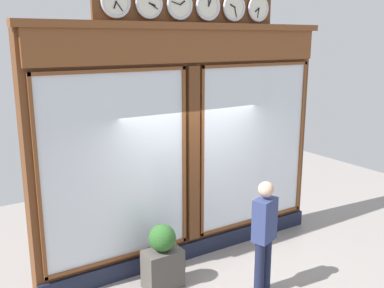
{
  "coord_description": "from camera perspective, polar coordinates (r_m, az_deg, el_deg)",
  "views": [
    {
      "loc": [
        3.68,
        5.73,
        3.6
      ],
      "look_at": [
        0.0,
        0.0,
        1.96
      ],
      "focal_mm": 41.15,
      "sensor_mm": 36.0,
      "label": 1
    }
  ],
  "objects": [
    {
      "name": "pedestrian",
      "position": [
        6.41,
        9.34,
        -11.3
      ],
      "size": [
        0.41,
        0.33,
        1.69
      ],
      "color": "#191E38",
      "rests_on": "ground_plane"
    },
    {
      "name": "shop_facade",
      "position": [
        7.11,
        -0.54,
        0.23
      ],
      "size": [
        5.2,
        0.42,
        4.39
      ],
      "color": "#5B3319",
      "rests_on": "ground_plane"
    },
    {
      "name": "planter_box",
      "position": [
        6.76,
        -3.8,
        -15.83
      ],
      "size": [
        0.56,
        0.36,
        0.59
      ],
      "primitive_type": "cube",
      "color": "#4C4742",
      "rests_on": "ground_plane"
    },
    {
      "name": "planter_shrub",
      "position": [
        6.53,
        -3.87,
        -12.05
      ],
      "size": [
        0.4,
        0.4,
        0.4
      ],
      "primitive_type": "sphere",
      "color": "#285623",
      "rests_on": "planter_box"
    }
  ]
}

